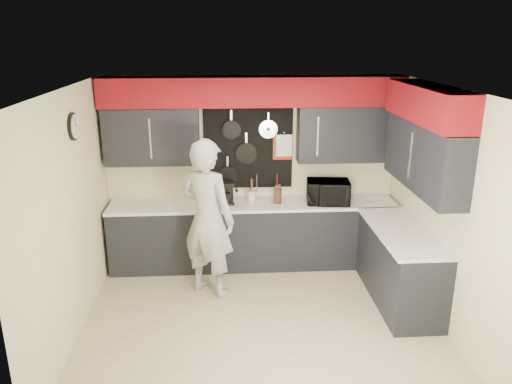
{
  "coord_description": "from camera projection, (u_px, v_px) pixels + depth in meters",
  "views": [
    {
      "loc": [
        -0.39,
        -4.97,
        3.14
      ],
      "look_at": [
        -0.03,
        0.5,
        1.38
      ],
      "focal_mm": 35.0,
      "sensor_mm": 36.0,
      "label": 1
    }
  ],
  "objects": [
    {
      "name": "base_cabinets",
      "position": [
        291.0,
        242.0,
        6.67
      ],
      "size": [
        3.95,
        2.2,
        0.92
      ],
      "color": "black",
      "rests_on": "ground"
    },
    {
      "name": "right_wall_assembly",
      "position": [
        428.0,
        146.0,
        5.47
      ],
      "size": [
        0.36,
        3.5,
        2.6
      ],
      "color": "beige",
      "rests_on": "ground"
    },
    {
      "name": "microwave",
      "position": [
        328.0,
        192.0,
        6.73
      ],
      "size": [
        0.61,
        0.45,
        0.31
      ],
      "primitive_type": "imported",
      "rotation": [
        0.0,
        0.0,
        -0.11
      ],
      "color": "black",
      "rests_on": "base_cabinets"
    },
    {
      "name": "coffee_maker",
      "position": [
        227.0,
        192.0,
        6.72
      ],
      "size": [
        0.2,
        0.23,
        0.31
      ],
      "rotation": [
        0.0,
        0.0,
        0.19
      ],
      "color": "black",
      "rests_on": "base_cabinets"
    },
    {
      "name": "person",
      "position": [
        208.0,
        219.0,
        6.02
      ],
      "size": [
        0.86,
        0.79,
        1.97
      ],
      "primitive_type": "imported",
      "rotation": [
        0.0,
        0.0,
        2.56
      ],
      "color": "#B9B9B6",
      "rests_on": "ground"
    },
    {
      "name": "ground",
      "position": [
        261.0,
        320.0,
        5.7
      ],
      "size": [
        4.0,
        4.0,
        0.0
      ],
      "primitive_type": "plane",
      "color": "#BDB193",
      "rests_on": "ground"
    },
    {
      "name": "back_wall_assembly",
      "position": [
        253.0,
        121.0,
        6.61
      ],
      "size": [
        4.0,
        0.36,
        2.6
      ],
      "color": "beige",
      "rests_on": "ground"
    },
    {
      "name": "utensil_crock",
      "position": [
        251.0,
        196.0,
        6.83
      ],
      "size": [
        0.11,
        0.11,
        0.14
      ],
      "primitive_type": "cylinder",
      "color": "white",
      "rests_on": "base_cabinets"
    },
    {
      "name": "left_wall_assembly",
      "position": [
        70.0,
        214.0,
        5.18
      ],
      "size": [
        0.05,
        3.5,
        2.6
      ],
      "color": "beige",
      "rests_on": "ground"
    },
    {
      "name": "knife_block",
      "position": [
        278.0,
        196.0,
        6.74
      ],
      "size": [
        0.12,
        0.12,
        0.21
      ],
      "primitive_type": "cube",
      "rotation": [
        0.0,
        0.0,
        -0.29
      ],
      "color": "#3C2013",
      "rests_on": "base_cabinets"
    }
  ]
}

